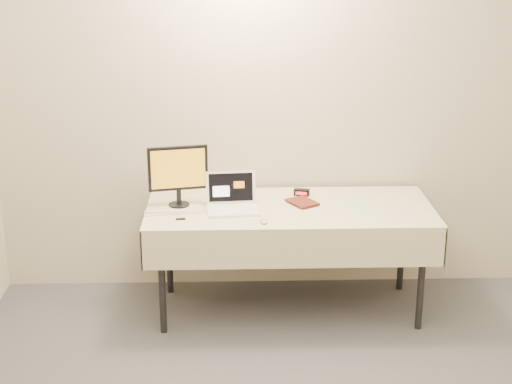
{
  "coord_description": "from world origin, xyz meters",
  "views": [
    {
      "loc": [
        -0.37,
        -2.75,
        2.44
      ],
      "look_at": [
        -0.22,
        1.99,
        0.86
      ],
      "focal_mm": 55.0,
      "sensor_mm": 36.0,
      "label": 1
    }
  ],
  "objects_px": {
    "laptop": "(232,201)",
    "monitor": "(178,171)",
    "table": "(290,216)",
    "book": "(293,191)"
  },
  "relations": [
    {
      "from": "monitor",
      "to": "book",
      "type": "distance_m",
      "value": 0.75
    },
    {
      "from": "laptop",
      "to": "monitor",
      "type": "distance_m",
      "value": 0.4
    },
    {
      "from": "table",
      "to": "monitor",
      "type": "distance_m",
      "value": 0.78
    },
    {
      "from": "table",
      "to": "laptop",
      "type": "relative_size",
      "value": 5.36
    },
    {
      "from": "table",
      "to": "monitor",
      "type": "relative_size",
      "value": 4.66
    },
    {
      "from": "laptop",
      "to": "book",
      "type": "height_order",
      "value": "laptop"
    },
    {
      "from": "laptop",
      "to": "table",
      "type": "bearing_deg",
      "value": -0.67
    },
    {
      "from": "monitor",
      "to": "table",
      "type": "bearing_deg",
      "value": -15.38
    },
    {
      "from": "table",
      "to": "monitor",
      "type": "bearing_deg",
      "value": 176.12
    },
    {
      "from": "laptop",
      "to": "book",
      "type": "distance_m",
      "value": 0.4
    }
  ]
}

